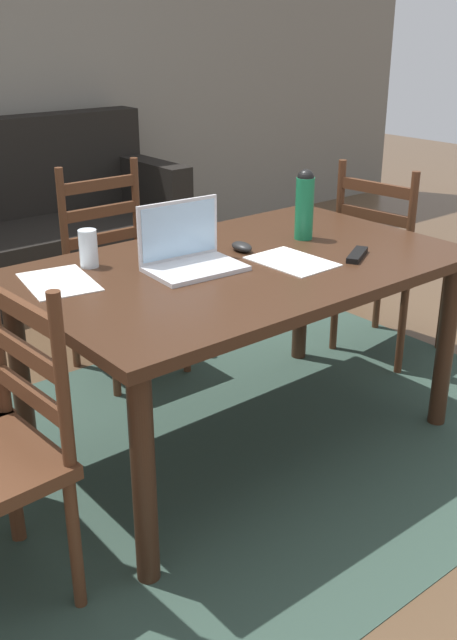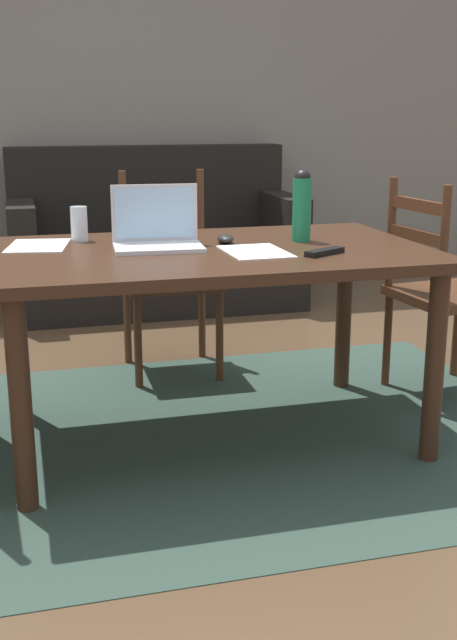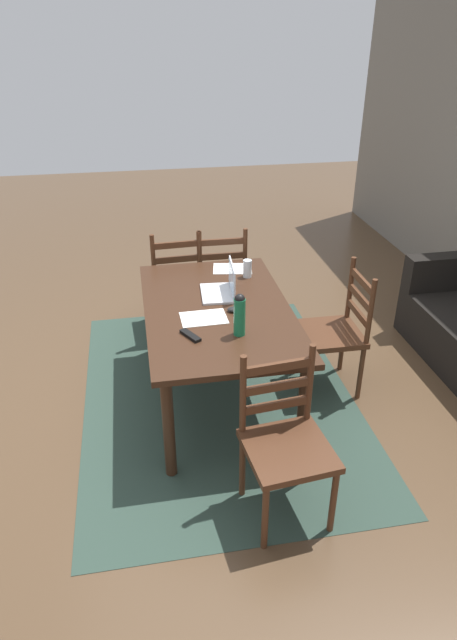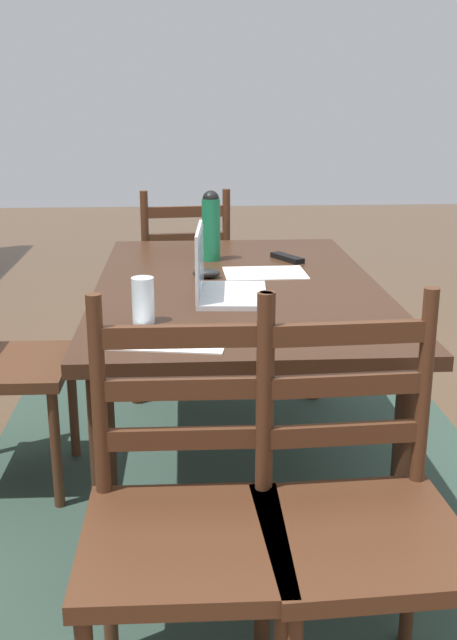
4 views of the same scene
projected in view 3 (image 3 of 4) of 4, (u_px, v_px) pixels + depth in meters
name	position (u px, v px, depth m)	size (l,w,h in m)	color
ground_plane	(218.00, 396.00, 4.01)	(14.00, 14.00, 0.00)	brown
area_rug	(218.00, 396.00, 4.01)	(2.66, 1.93, 0.01)	#2D4238
dining_table	(217.00, 319.00, 3.70)	(1.58, 0.97, 0.74)	#382114
chair_far_head	(335.00, 332.00, 3.92)	(0.45, 0.45, 0.95)	#4C2B19
chair_left_near	(175.00, 281.00, 4.69)	(0.46, 0.46, 0.95)	#4C2B19
chair_left_far	(220.00, 277.00, 4.75)	(0.44, 0.44, 0.95)	#4C2B19
chair_right_far	(286.00, 444.00, 2.89)	(0.48, 0.48, 0.95)	#4C2B19
laptop	(224.00, 287.00, 3.80)	(0.33, 0.24, 0.23)	silver
water_bottle	(240.00, 314.00, 3.27)	(0.07, 0.07, 0.27)	#197247
drinking_glass	(247.00, 268.00, 4.06)	(0.06, 0.06, 0.13)	silver
computer_mouse	(235.00, 309.00, 3.59)	(0.06, 0.10, 0.03)	black
tv_remote	(190.00, 335.00, 3.31)	(0.04, 0.17, 0.02)	black
paper_stack_left	(204.00, 318.00, 3.52)	(0.21, 0.30, 0.00)	white
paper_stack_right	(232.00, 269.00, 4.21)	(0.21, 0.30, 0.00)	white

